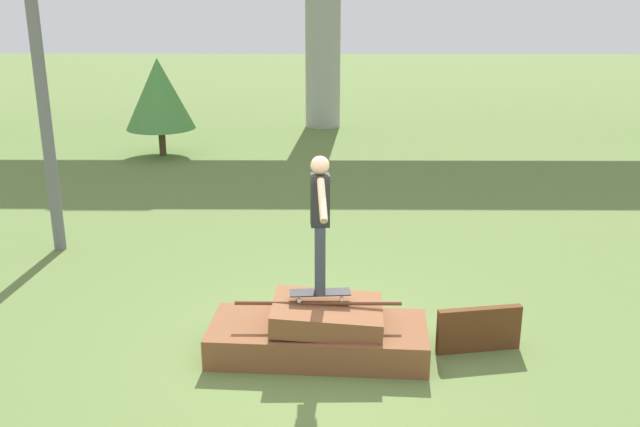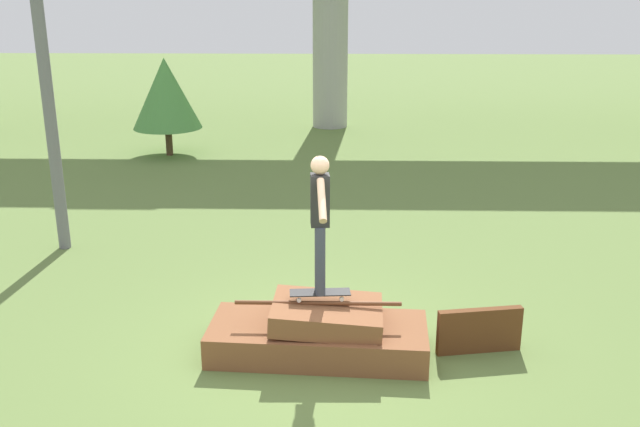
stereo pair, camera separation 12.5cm
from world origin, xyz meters
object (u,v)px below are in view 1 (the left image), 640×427
(utility_pole, at_px, (38,55))
(skateboard, at_px, (320,293))
(skater, at_px, (320,214))
(tree_behind_left, at_px, (159,94))

(utility_pole, bearing_deg, skateboard, -38.07)
(skateboard, height_order, skater, skater)
(skateboard, distance_m, utility_pole, 6.30)
(skateboard, relative_size, tree_behind_left, 0.29)
(skater, relative_size, utility_pole, 0.27)
(skateboard, distance_m, skater, 1.01)
(skateboard, xyz_separation_m, utility_pole, (-4.55, 3.56, 2.53))
(skater, bearing_deg, utility_pole, 141.93)
(skater, height_order, tree_behind_left, tree_behind_left)
(skater, relative_size, tree_behind_left, 0.66)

